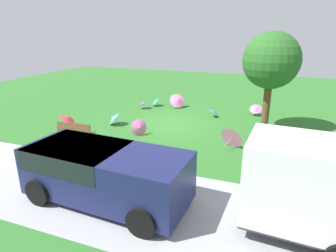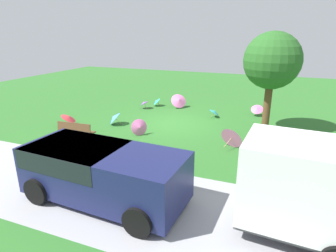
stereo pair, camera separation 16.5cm
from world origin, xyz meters
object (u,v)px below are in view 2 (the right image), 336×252
Objects in this scene: parasol_purple_1 at (144,103)px; parasol_pink_2 at (232,137)px; parasol_pink_1 at (257,109)px; parasol_pink_0 at (179,100)px; shade_tree at (272,61)px; parasol_pink_3 at (140,127)px; parasol_red_0 at (69,117)px; park_bench at (76,132)px; parasol_teal_0 at (215,112)px; parasol_blue_0 at (114,117)px; van_dark at (99,169)px; box_trailer_white at (319,189)px; parasol_teal_1 at (156,101)px.

parasol_pink_2 is at bearing 144.68° from parasol_purple_1.
parasol_pink_0 is at bearing -0.84° from parasol_pink_1.
parasol_purple_1 is at bearing -11.81° from shade_tree.
parasol_pink_3 is at bearing 89.70° from parasol_pink_0.
parasol_pink_1 is at bearing -148.67° from parasol_red_0.
park_bench is 7.58m from parasol_teal_0.
shade_tree is at bearing 168.19° from parasol_purple_1.
park_bench is at bearing 136.81° from parasol_red_0.
parasol_purple_1 is at bearing -114.63° from parasol_red_0.
parasol_pink_0 reaches higher than parasol_pink_2.
parasol_blue_0 is 0.78× the size of parasol_pink_0.
parasol_blue_0 is (-0.22, -2.69, -0.08)m from park_bench.
parasol_purple_1 is (3.29, -9.52, -0.54)m from van_dark.
box_trailer_white is (-5.47, -0.30, 0.41)m from van_dark.
park_bench is at bearing 31.74° from shade_tree.
shade_tree is 4.25m from parasol_teal_0.
parasol_pink_1 is (-6.25, 0.02, 0.12)m from parasol_teal_1.
parasol_blue_0 is at bearing 83.99° from parasol_teal_1.
van_dark is at bearing 3.17° from box_trailer_white.
box_trailer_white reaches higher than parasol_pink_3.
parasol_pink_1 is (2.06, -10.07, -0.89)m from box_trailer_white.
park_bench is (8.99, -3.05, -0.85)m from box_trailer_white.
park_bench is 2.21× the size of parasol_teal_1.
parasol_pink_2 reaches higher than parasol_teal_0.
box_trailer_white is at bearing 156.26° from parasol_red_0.
box_trailer_white is at bearing 118.19° from parasol_pink_2.
parasol_teal_1 is (1.53, 0.05, -0.18)m from parasol_pink_0.
parasol_pink_1 is at bearing 179.16° from parasol_pink_0.
parasol_blue_0 is (8.77, -5.74, -0.94)m from box_trailer_white.
shade_tree is 6.73× the size of parasol_pink_1.
parasol_pink_3 is (-2.18, -1.73, -0.07)m from park_bench.
parasol_pink_0 reaches higher than parasol_teal_1.
parasol_teal_0 is (-2.53, 1.19, -0.17)m from parasol_pink_0.
parasol_pink_1 is at bearing -172.69° from parasol_purple_1.
parasol_red_0 is (5.34, -5.05, -0.47)m from van_dark.
van_dark is at bearing 60.92° from parasol_pink_2.
parasol_blue_0 reaches higher than parasol_pink_1.
park_bench is at bearing 38.36° from parasol_pink_3.
parasol_pink_3 is at bearing 113.75° from parasol_purple_1.
parasol_red_0 is at bearing -43.19° from park_bench.
parasol_pink_3 is (1.34, -5.08, -0.52)m from van_dark.
box_trailer_white is 13.11m from parasol_teal_1.
shade_tree reaches higher than parasol_pink_2.
parasol_blue_0 reaches higher than parasol_purple_1.
parasol_teal_1 is (8.31, -10.09, -1.00)m from box_trailer_white.
parasol_purple_1 is (4.52, -0.27, 0.05)m from parasol_teal_0.
parasol_pink_3 is at bearing 105.80° from parasol_teal_1.
shade_tree is at bearing -151.28° from parasol_pink_3.
parasol_blue_0 is 0.90× the size of parasol_pink_2.
park_bench is at bearing 45.43° from parasol_pink_1.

